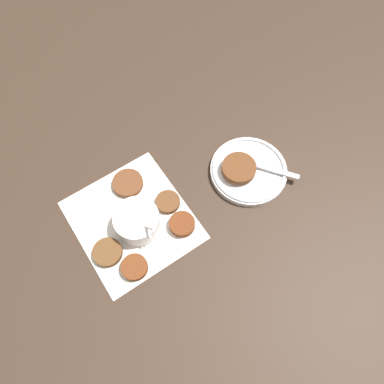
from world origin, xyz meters
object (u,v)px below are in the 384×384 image
sauce_bowl (138,222)px  fork (256,165)px  serving_plate (249,170)px  fritter_on_plate (239,168)px

sauce_bowl → fork: 0.31m
sauce_bowl → fork: size_ratio=0.73×
serving_plate → fritter_on_plate: bearing=-116.6°
fritter_on_plate → fork: (0.02, 0.04, -0.01)m
sauce_bowl → serving_plate: sauce_bowl is taller
fritter_on_plate → fork: bearing=69.9°
fritter_on_plate → sauce_bowl: bearing=-98.0°
serving_plate → fritter_on_plate: 0.03m
serving_plate → fritter_on_plate: size_ratio=2.28×
fritter_on_plate → fork: fritter_on_plate is taller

